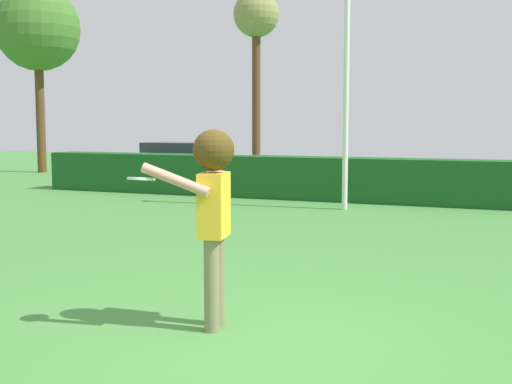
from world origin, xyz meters
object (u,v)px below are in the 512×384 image
person (213,199)px  oak_tree (38,30)px  parked_car_white (182,160)px  bare_elm_tree (256,23)px  frisbee (141,179)px  lamppost (347,61)px

person → oak_tree: oak_tree is taller
parked_car_white → oak_tree: oak_tree is taller
person → bare_elm_tree: size_ratio=0.29×
bare_elm_tree → oak_tree: size_ratio=0.89×
person → frisbee: size_ratio=7.30×
person → bare_elm_tree: (-5.81, 15.34, 3.97)m
person → bare_elm_tree: bearing=110.7°
bare_elm_tree → parked_car_white: bearing=-136.0°
frisbee → lamppost: size_ratio=0.04×
lamppost → parked_car_white: lamppost is taller
person → oak_tree: size_ratio=0.26×
frisbee → parked_car_white: 15.58m
parked_car_white → bare_elm_tree: (1.87, 1.80, 4.46)m
person → frisbee: 0.66m
parked_car_white → bare_elm_tree: 5.17m
oak_tree → bare_elm_tree: bearing=3.4°
parked_car_white → person: bearing=-60.5°
frisbee → oak_tree: (-13.84, 15.13, 3.96)m
parked_car_white → bare_elm_tree: bare_elm_tree is taller
lamppost → parked_car_white: 8.71m
oak_tree → frisbee: bearing=-47.6°
person → lamppost: bearing=96.6°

